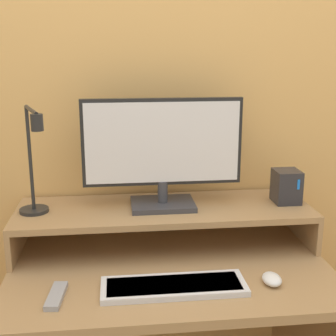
{
  "coord_description": "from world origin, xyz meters",
  "views": [
    {
      "loc": [
        -0.17,
        -1.07,
        1.46
      ],
      "look_at": [
        -0.0,
        0.37,
        1.08
      ],
      "focal_mm": 50.0,
      "sensor_mm": 36.0,
      "label": 1
    }
  ],
  "objects_px": {
    "desk_lamp": "(34,170)",
    "router_dock": "(286,186)",
    "keyboard": "(174,286)",
    "mouse": "(272,279)",
    "monitor": "(162,150)",
    "remote_control": "(56,296)"
  },
  "relations": [
    {
      "from": "desk_lamp",
      "to": "keyboard",
      "type": "bearing_deg",
      "value": -32.78
    },
    {
      "from": "desk_lamp",
      "to": "router_dock",
      "type": "xyz_separation_m",
      "value": [
        0.89,
        0.06,
        -0.1
      ]
    },
    {
      "from": "desk_lamp",
      "to": "keyboard",
      "type": "height_order",
      "value": "desk_lamp"
    },
    {
      "from": "monitor",
      "to": "mouse",
      "type": "relative_size",
      "value": 6.99
    },
    {
      "from": "monitor",
      "to": "remote_control",
      "type": "xyz_separation_m",
      "value": [
        -0.34,
        -0.35,
        -0.34
      ]
    },
    {
      "from": "desk_lamp",
      "to": "keyboard",
      "type": "relative_size",
      "value": 0.86
    },
    {
      "from": "desk_lamp",
      "to": "router_dock",
      "type": "distance_m",
      "value": 0.89
    },
    {
      "from": "keyboard",
      "to": "mouse",
      "type": "bearing_deg",
      "value": -0.59
    },
    {
      "from": "monitor",
      "to": "keyboard",
      "type": "height_order",
      "value": "monitor"
    },
    {
      "from": "router_dock",
      "to": "mouse",
      "type": "height_order",
      "value": "router_dock"
    },
    {
      "from": "mouse",
      "to": "remote_control",
      "type": "bearing_deg",
      "value": -179.15
    },
    {
      "from": "monitor",
      "to": "mouse",
      "type": "height_order",
      "value": "monitor"
    },
    {
      "from": "monitor",
      "to": "router_dock",
      "type": "xyz_separation_m",
      "value": [
        0.46,
        -0.0,
        -0.15
      ]
    },
    {
      "from": "monitor",
      "to": "router_dock",
      "type": "bearing_deg",
      "value": -0.43
    },
    {
      "from": "monitor",
      "to": "remote_control",
      "type": "relative_size",
      "value": 3.81
    },
    {
      "from": "router_dock",
      "to": "mouse",
      "type": "bearing_deg",
      "value": -115.14
    },
    {
      "from": "monitor",
      "to": "desk_lamp",
      "type": "xyz_separation_m",
      "value": [
        -0.43,
        -0.06,
        -0.04
      ]
    },
    {
      "from": "keyboard",
      "to": "monitor",
      "type": "bearing_deg",
      "value": 89.66
    },
    {
      "from": "keyboard",
      "to": "mouse",
      "type": "relative_size",
      "value": 5.41
    },
    {
      "from": "desk_lamp",
      "to": "mouse",
      "type": "relative_size",
      "value": 4.67
    },
    {
      "from": "monitor",
      "to": "remote_control",
      "type": "height_order",
      "value": "monitor"
    },
    {
      "from": "monitor",
      "to": "remote_control",
      "type": "bearing_deg",
      "value": -134.55
    }
  ]
}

